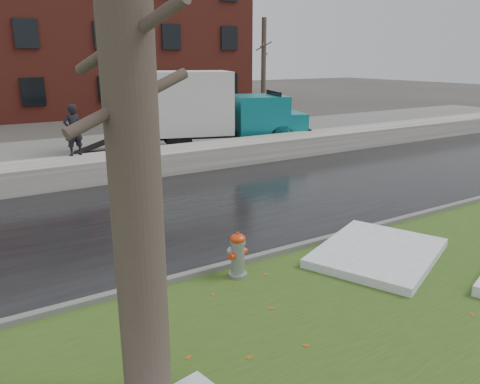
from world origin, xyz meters
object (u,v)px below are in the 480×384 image
fire_hydrant (238,253)px  worker (73,130)px  box_truck (193,109)px  tree (131,109)px

fire_hydrant → worker: size_ratio=0.51×
fire_hydrant → worker: bearing=78.1°
box_truck → worker: 5.90m
fire_hydrant → tree: size_ratio=0.13×
fire_hydrant → box_truck: (4.69, 11.13, 1.21)m
box_truck → worker: bearing=-138.0°
tree → fire_hydrant: bearing=40.7°
box_truck → worker: size_ratio=5.98×
tree → box_truck: size_ratio=0.67×
box_truck → tree: bearing=-100.7°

